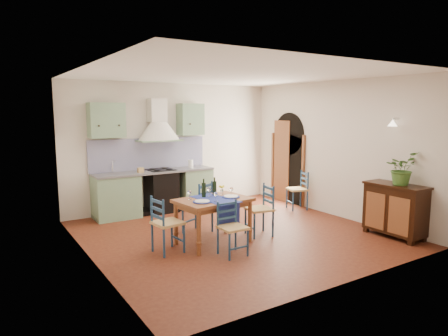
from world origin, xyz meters
The scene contains 13 objects.
floor centered at (0.00, 0.00, 0.00)m, with size 5.00×5.00×0.00m, color #42170E.
back_wall centered at (-0.47, 2.29, 1.05)m, with size 5.00×0.96×2.80m.
right_wall centered at (2.50, 0.28, 1.34)m, with size 0.26×5.00×2.80m.
left_wall centered at (-2.50, 0.00, 1.40)m, with size 0.04×5.00×2.80m, color beige.
ceiling centered at (0.00, 0.00, 2.80)m, with size 5.00×5.00×0.01m, color white.
dining_table centered at (-0.58, -0.24, 0.67)m, with size 1.26×0.97×1.07m.
chair_near centered at (-0.63, -0.86, 0.43)m, with size 0.38×0.38×0.82m.
chair_far centered at (-0.52, 0.38, 0.49)m, with size 0.58×0.58×0.94m.
chair_left centered at (-1.43, -0.24, 0.46)m, with size 0.46×0.46×0.89m.
chair_right centered at (0.35, -0.31, 0.47)m, with size 0.49×0.49×0.90m.
chair_spare centered at (2.23, 0.75, 0.44)m, with size 0.51×0.51×0.86m.
sideboard centered at (2.26, -1.64, 0.51)m, with size 0.50×1.05×0.94m.
potted_plant centered at (2.25, -1.72, 1.22)m, with size 0.51×0.45×0.57m, color #396225.
Camera 1 is at (-3.88, -5.75, 2.18)m, focal length 32.00 mm.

